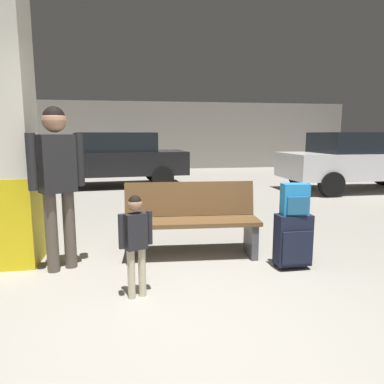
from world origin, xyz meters
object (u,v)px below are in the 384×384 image
Objects in this scene: parked_car_side at (360,160)px; bench at (191,220)px; parked_car_far at (113,158)px; backpack_bright at (295,200)px; child at (136,235)px; adult at (57,171)px; suitcase at (293,240)px; structural_pillar at (5,134)px.

bench is at bearing -140.10° from parked_car_side.
parked_car_side is 6.65m from parked_car_far.
parked_car_far is at bearing 108.07° from backpack_bright.
adult is at bearing 133.86° from child.
parked_car_far is at bearing 94.04° from child.
adult is 0.43× the size of parked_car_side.
adult reaches higher than child.
suitcase is 0.14× the size of parked_car_far.
bench is 1.24m from child.
child is 0.22× the size of parked_car_far.
structural_pillar is at bearing 167.36° from backpack_bright.
child is 0.23× the size of parked_car_side.
backpack_bright is 2.55m from adult.
adult reaches higher than backpack_bright.
adult is 8.07m from parked_car_side.
parked_car_side is (7.24, 4.25, -0.66)m from structural_pillar.
structural_pillar is at bearing 140.56° from child.
child is 7.26m from parked_car_far.
child is at bearing -165.68° from backpack_bright.
structural_pillar is 8.70× the size of backpack_bright.
bench is 6.78m from parked_car_side.
suitcase is (1.03, -0.60, -0.12)m from bench.
parked_car_side is at bearing 30.42° from structural_pillar.
suitcase is 2.64m from adult.
suitcase is at bearing -30.05° from bench.
suitcase is at bearing -71.92° from parked_car_far.
suitcase is 0.45m from backpack_bright.
backpack_bright is (1.03, -0.60, 0.33)m from bench.
adult is at bearing -145.66° from parked_car_side.
structural_pillar reaches higher than adult.
parked_car_side is at bearing 42.49° from child.
parked_car_far reaches higher than backpack_bright.
parked_car_far reaches higher than child.
adult reaches higher than suitcase.
backpack_bright is 0.08× the size of parked_car_side.
structural_pillar reaches higher than child.
adult is at bearing 171.15° from backpack_bright.
backpack_bright is 0.08× the size of parked_car_far.
structural_pillar is 0.70× the size of parked_car_far.
structural_pillar is 3.36m from suitcase.
structural_pillar is 2.29m from bench.
backpack_bright is at bearing -12.64° from structural_pillar.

